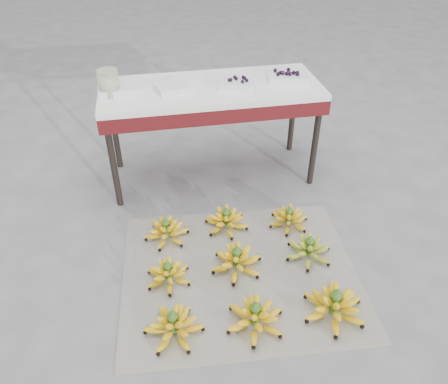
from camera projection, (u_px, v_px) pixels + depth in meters
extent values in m
plane|color=slate|center=(223.00, 280.00, 2.32)|extent=(60.00, 60.00, 0.00)
cube|color=silver|center=(240.00, 273.00, 2.35)|extent=(1.32, 1.13, 0.01)
ellipsoid|color=yellow|center=(174.00, 328.00, 2.02)|extent=(0.34, 0.34, 0.08)
ellipsoid|color=yellow|center=(173.00, 323.00, 2.00)|extent=(0.24, 0.24, 0.06)
ellipsoid|color=yellow|center=(173.00, 319.00, 1.98)|extent=(0.16, 0.16, 0.05)
cylinder|color=#365F1D|center=(173.00, 323.00, 2.00)|extent=(0.04, 0.04, 0.11)
cone|color=#365F1D|center=(172.00, 313.00, 1.96)|extent=(0.05, 0.05, 0.04)
ellipsoid|color=yellow|center=(255.00, 319.00, 2.06)|extent=(0.28, 0.28, 0.08)
ellipsoid|color=yellow|center=(255.00, 314.00, 2.03)|extent=(0.20, 0.20, 0.06)
ellipsoid|color=yellow|center=(256.00, 310.00, 2.01)|extent=(0.13, 0.13, 0.05)
cylinder|color=#365F1D|center=(255.00, 314.00, 2.03)|extent=(0.05, 0.05, 0.11)
cone|color=#365F1D|center=(256.00, 304.00, 1.99)|extent=(0.05, 0.05, 0.04)
ellipsoid|color=yellow|center=(334.00, 308.00, 2.10)|extent=(0.32, 0.32, 0.09)
ellipsoid|color=yellow|center=(335.00, 303.00, 2.08)|extent=(0.22, 0.22, 0.07)
ellipsoid|color=yellow|center=(336.00, 298.00, 2.06)|extent=(0.14, 0.14, 0.06)
cylinder|color=#365F1D|center=(335.00, 303.00, 2.08)|extent=(0.05, 0.05, 0.12)
cone|color=#365F1D|center=(337.00, 292.00, 2.03)|extent=(0.06, 0.06, 0.04)
ellipsoid|color=yellow|center=(169.00, 276.00, 2.28)|extent=(0.28, 0.28, 0.07)
ellipsoid|color=yellow|center=(168.00, 272.00, 2.27)|extent=(0.20, 0.20, 0.05)
ellipsoid|color=yellow|center=(168.00, 268.00, 2.25)|extent=(0.13, 0.13, 0.04)
cylinder|color=#365F1D|center=(168.00, 272.00, 2.27)|extent=(0.04, 0.04, 0.10)
cone|color=#365F1D|center=(167.00, 263.00, 2.23)|extent=(0.05, 0.05, 0.04)
ellipsoid|color=yellow|center=(237.00, 263.00, 2.35)|extent=(0.32, 0.32, 0.08)
ellipsoid|color=yellow|center=(237.00, 258.00, 2.33)|extent=(0.22, 0.22, 0.06)
ellipsoid|color=yellow|center=(237.00, 253.00, 2.31)|extent=(0.15, 0.15, 0.05)
cylinder|color=#365F1D|center=(237.00, 258.00, 2.33)|extent=(0.05, 0.05, 0.11)
cone|color=#365F1D|center=(237.00, 248.00, 2.29)|extent=(0.05, 0.05, 0.04)
ellipsoid|color=olive|center=(308.00, 252.00, 2.43)|extent=(0.28, 0.28, 0.08)
ellipsoid|color=olive|center=(309.00, 247.00, 2.41)|extent=(0.20, 0.20, 0.06)
ellipsoid|color=olive|center=(310.00, 243.00, 2.39)|extent=(0.13, 0.13, 0.05)
cylinder|color=#365F1D|center=(309.00, 247.00, 2.41)|extent=(0.04, 0.04, 0.11)
cone|color=#365F1D|center=(311.00, 238.00, 2.37)|extent=(0.05, 0.05, 0.04)
ellipsoid|color=yellow|center=(167.00, 233.00, 2.55)|extent=(0.27, 0.27, 0.08)
ellipsoid|color=yellow|center=(166.00, 229.00, 2.53)|extent=(0.19, 0.19, 0.06)
ellipsoid|color=yellow|center=(166.00, 225.00, 2.51)|extent=(0.12, 0.12, 0.05)
cylinder|color=#365F1D|center=(166.00, 229.00, 2.53)|extent=(0.04, 0.04, 0.10)
cone|color=#365F1D|center=(166.00, 220.00, 2.49)|extent=(0.05, 0.05, 0.04)
ellipsoid|color=yellow|center=(226.00, 222.00, 2.63)|extent=(0.32, 0.32, 0.08)
ellipsoid|color=yellow|center=(226.00, 218.00, 2.61)|extent=(0.22, 0.22, 0.06)
ellipsoid|color=yellow|center=(226.00, 214.00, 2.59)|extent=(0.15, 0.15, 0.05)
cylinder|color=#365F1D|center=(226.00, 218.00, 2.61)|extent=(0.04, 0.04, 0.11)
cone|color=#365F1D|center=(226.00, 209.00, 2.57)|extent=(0.05, 0.05, 0.04)
ellipsoid|color=yellow|center=(289.00, 220.00, 2.65)|extent=(0.29, 0.29, 0.07)
ellipsoid|color=yellow|center=(289.00, 216.00, 2.63)|extent=(0.21, 0.21, 0.05)
ellipsoid|color=yellow|center=(290.00, 213.00, 2.61)|extent=(0.13, 0.13, 0.04)
cylinder|color=#365F1D|center=(289.00, 216.00, 2.63)|extent=(0.04, 0.04, 0.10)
cone|color=#365F1D|center=(290.00, 208.00, 2.59)|extent=(0.05, 0.05, 0.04)
cylinder|color=black|center=(113.00, 163.00, 2.66)|extent=(0.04, 0.04, 0.63)
cylinder|color=black|center=(315.00, 143.00, 2.85)|extent=(0.04, 0.04, 0.63)
cylinder|color=black|center=(114.00, 128.00, 3.02)|extent=(0.04, 0.04, 0.63)
cylinder|color=black|center=(293.00, 112.00, 3.22)|extent=(0.04, 0.04, 0.63)
cube|color=#591015|center=(211.00, 98.00, 2.78)|extent=(1.39, 0.55, 0.09)
cube|color=white|center=(211.00, 89.00, 2.74)|extent=(1.39, 0.55, 0.04)
cube|color=silver|center=(120.00, 88.00, 2.65)|extent=(0.27, 0.20, 0.04)
cube|color=silver|center=(174.00, 87.00, 2.67)|extent=(0.25, 0.21, 0.04)
cube|color=silver|center=(236.00, 84.00, 2.71)|extent=(0.25, 0.21, 0.04)
sphere|color=black|center=(236.00, 78.00, 2.70)|extent=(0.02, 0.02, 0.02)
sphere|color=black|center=(242.00, 82.00, 2.66)|extent=(0.02, 0.02, 0.02)
sphere|color=black|center=(235.00, 77.00, 2.72)|extent=(0.02, 0.02, 0.02)
sphere|color=black|center=(231.00, 80.00, 2.69)|extent=(0.02, 0.02, 0.02)
sphere|color=black|center=(247.00, 80.00, 2.68)|extent=(0.02, 0.02, 0.02)
sphere|color=black|center=(229.00, 80.00, 2.68)|extent=(0.02, 0.02, 0.02)
sphere|color=black|center=(243.00, 77.00, 2.72)|extent=(0.02, 0.02, 0.02)
sphere|color=black|center=(245.00, 78.00, 2.71)|extent=(0.02, 0.02, 0.02)
cube|color=silver|center=(287.00, 77.00, 2.80)|extent=(0.28, 0.23, 0.04)
sphere|color=black|center=(298.00, 74.00, 2.74)|extent=(0.02, 0.02, 0.02)
sphere|color=black|center=(283.00, 73.00, 2.76)|extent=(0.02, 0.02, 0.02)
sphere|color=black|center=(294.00, 73.00, 2.76)|extent=(0.02, 0.02, 0.02)
sphere|color=black|center=(278.00, 74.00, 2.74)|extent=(0.02, 0.02, 0.02)
sphere|color=black|center=(288.00, 70.00, 2.81)|extent=(0.02, 0.02, 0.02)
sphere|color=black|center=(281.00, 72.00, 2.77)|extent=(0.02, 0.02, 0.02)
sphere|color=black|center=(281.00, 73.00, 2.76)|extent=(0.02, 0.02, 0.02)
sphere|color=black|center=(275.00, 70.00, 2.80)|extent=(0.02, 0.02, 0.02)
sphere|color=black|center=(290.00, 74.00, 2.75)|extent=(0.02, 0.02, 0.02)
sphere|color=black|center=(287.00, 73.00, 2.75)|extent=(0.02, 0.02, 0.02)
sphere|color=black|center=(298.00, 73.00, 2.77)|extent=(0.02, 0.02, 0.02)
cylinder|color=#DDF1C0|center=(109.00, 83.00, 2.57)|extent=(0.16, 0.16, 0.15)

